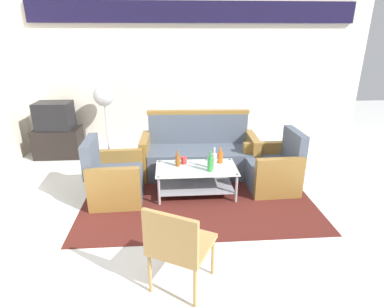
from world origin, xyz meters
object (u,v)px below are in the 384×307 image
(armchair_left, at_px, (114,179))
(bottle_orange, at_px, (220,157))
(bottle_brown, at_px, (178,160))
(bottle_clear, at_px, (214,161))
(cup, at_px, (184,160))
(television, at_px, (54,116))
(bottle_green, at_px, (210,164))
(pedestal_fan, at_px, (104,100))
(wicker_chair, at_px, (178,243))
(coffee_table, at_px, (196,177))
(tv_stand, at_px, (59,142))
(couch, at_px, (199,154))
(armchair_right, at_px, (273,169))

(armchair_left, height_order, bottle_orange, armchair_left)
(bottle_brown, height_order, bottle_clear, bottle_clear)
(armchair_left, bearing_deg, cup, 99.55)
(television, bearing_deg, bottle_green, 146.59)
(bottle_clear, height_order, television, television)
(television, distance_m, pedestal_fan, 0.92)
(wicker_chair, bearing_deg, television, 149.15)
(coffee_table, distance_m, tv_stand, 2.90)
(bottle_clear, xyz_separation_m, cup, (-0.40, 0.20, -0.07))
(armchair_left, bearing_deg, wicker_chair, 23.60)
(pedestal_fan, bearing_deg, wicker_chair, -70.88)
(bottle_brown, distance_m, bottle_clear, 0.50)
(bottle_clear, bearing_deg, bottle_green, -131.67)
(bottle_brown, xyz_separation_m, television, (-2.13, 1.59, 0.27))
(cup, bearing_deg, armchair_left, -168.73)
(couch, bearing_deg, cup, 68.04)
(couch, height_order, pedestal_fan, pedestal_fan)
(armchair_right, relative_size, coffee_table, 0.77)
(armchair_left, relative_size, bottle_clear, 2.75)
(bottle_green, relative_size, cup, 2.79)
(armchair_right, relative_size, tv_stand, 1.06)
(bottle_orange, bearing_deg, couch, 112.63)
(bottle_green, bearing_deg, armchair_left, 176.11)
(couch, relative_size, bottle_orange, 8.12)
(television, bearing_deg, tv_stand, 90.00)
(bottle_clear, xyz_separation_m, pedestal_fan, (-1.74, 1.77, 0.49))
(couch, xyz_separation_m, television, (-2.48, 0.92, 0.44))
(bottle_clear, bearing_deg, bottle_brown, 164.82)
(coffee_table, bearing_deg, bottle_clear, -12.82)
(couch, xyz_separation_m, bottle_green, (0.07, -0.87, 0.20))
(armchair_right, bearing_deg, bottle_brown, 90.58)
(bottle_orange, distance_m, television, 3.14)
(bottle_orange, distance_m, tv_stand, 3.13)
(bottle_brown, xyz_separation_m, bottle_clear, (0.48, -0.13, 0.03))
(armchair_left, xyz_separation_m, armchair_right, (2.24, 0.17, 0.00))
(bottle_orange, relative_size, tv_stand, 0.28)
(coffee_table, distance_m, bottle_brown, 0.34)
(bottle_brown, bearing_deg, bottle_green, -25.71)
(armchair_right, relative_size, wicker_chair, 1.01)
(bottle_orange, xyz_separation_m, television, (-2.73, 1.52, 0.26))
(bottle_brown, distance_m, tv_stand, 2.67)
(cup, distance_m, pedestal_fan, 2.13)
(bottle_brown, bearing_deg, television, 143.33)
(bottle_brown, bearing_deg, wicker_chair, -91.80)
(coffee_table, relative_size, cup, 11.00)
(pedestal_fan, height_order, wicker_chair, pedestal_fan)
(wicker_chair, bearing_deg, pedestal_fan, 136.87)
(couch, bearing_deg, bottle_orange, 114.78)
(bottle_brown, bearing_deg, coffee_table, -17.36)
(cup, height_order, wicker_chair, wicker_chair)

